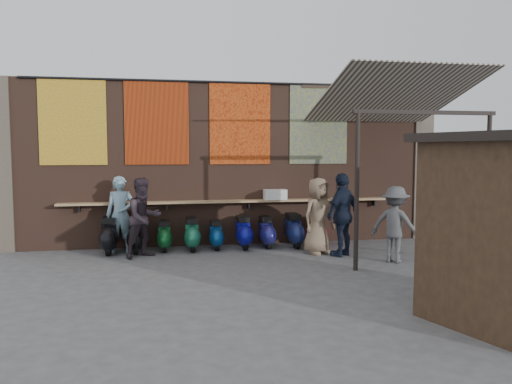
% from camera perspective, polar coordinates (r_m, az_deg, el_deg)
% --- Properties ---
extents(ground, '(70.00, 70.00, 0.00)m').
position_cam_1_polar(ground, '(10.06, -1.32, -8.66)').
color(ground, '#474749').
rests_on(ground, ground).
extents(brick_wall, '(10.00, 0.40, 4.00)m').
position_cam_1_polar(brick_wall, '(12.46, -3.33, 3.22)').
color(brick_wall, brown).
rests_on(brick_wall, ground).
extents(pier_left, '(0.50, 0.50, 4.00)m').
position_cam_1_polar(pier_left, '(12.89, -26.96, 2.76)').
color(pier_left, '#4C4238').
rests_on(pier_left, ground).
extents(pier_right, '(0.50, 0.50, 4.00)m').
position_cam_1_polar(pier_right, '(14.09, 18.17, 3.17)').
color(pier_right, '#4C4238').
rests_on(pier_right, ground).
extents(eating_counter, '(8.00, 0.32, 0.05)m').
position_cam_1_polar(eating_counter, '(12.15, -3.09, -1.07)').
color(eating_counter, '#9E7A51').
rests_on(eating_counter, brick_wall).
extents(shelf_box, '(0.55, 0.30, 0.25)m').
position_cam_1_polar(shelf_box, '(12.31, 2.20, -0.29)').
color(shelf_box, white).
rests_on(shelf_box, eating_counter).
extents(tapestry_redgold, '(1.50, 0.02, 2.00)m').
position_cam_1_polar(tapestry_redgold, '(12.33, -20.21, 7.57)').
color(tapestry_redgold, '#983B16').
rests_on(tapestry_redgold, brick_wall).
extents(tapestry_sun, '(1.50, 0.02, 2.00)m').
position_cam_1_polar(tapestry_sun, '(12.16, -11.27, 7.81)').
color(tapestry_sun, '#F5470E').
rests_on(tapestry_sun, brick_wall).
extents(tapestry_orange, '(1.50, 0.02, 2.00)m').
position_cam_1_polar(tapestry_orange, '(12.30, -1.82, 7.86)').
color(tapestry_orange, '#C95019').
rests_on(tapestry_orange, brick_wall).
extents(tapestry_multi, '(1.50, 0.02, 2.00)m').
position_cam_1_polar(tapestry_multi, '(12.76, 7.17, 7.72)').
color(tapestry_multi, navy).
rests_on(tapestry_multi, brick_wall).
extents(hang_rail, '(9.50, 0.06, 0.06)m').
position_cam_1_polar(hang_rail, '(12.34, -3.24, 12.42)').
color(hang_rail, black).
rests_on(hang_rail, brick_wall).
extents(scooter_stool_0, '(0.39, 0.87, 0.82)m').
position_cam_1_polar(scooter_stool_0, '(11.86, -16.40, -4.76)').
color(scooter_stool_0, black).
rests_on(scooter_stool_0, ground).
extents(scooter_stool_1, '(0.37, 0.83, 0.78)m').
position_cam_1_polar(scooter_stool_1, '(11.81, -13.54, -4.84)').
color(scooter_stool_1, black).
rests_on(scooter_stool_1, ground).
extents(scooter_stool_2, '(0.33, 0.73, 0.69)m').
position_cam_1_polar(scooter_stool_2, '(11.86, -10.43, -4.97)').
color(scooter_stool_2, '#105125').
rests_on(scooter_stool_2, ground).
extents(scooter_stool_3, '(0.36, 0.79, 0.75)m').
position_cam_1_polar(scooter_stool_3, '(11.82, -7.33, -4.81)').
color(scooter_stool_3, '#19674A').
rests_on(scooter_stool_3, ground).
extents(scooter_stool_4, '(0.32, 0.71, 0.67)m').
position_cam_1_polar(scooter_stool_4, '(11.90, -4.61, -4.92)').
color(scooter_stool_4, navy).
rests_on(scooter_stool_4, ground).
extents(scooter_stool_5, '(0.36, 0.80, 0.76)m').
position_cam_1_polar(scooter_stool_5, '(11.95, -1.45, -4.65)').
color(scooter_stool_5, '#0B0E82').
rests_on(scooter_stool_5, ground).
extents(scooter_stool_6, '(0.35, 0.77, 0.73)m').
position_cam_1_polar(scooter_stool_6, '(12.07, 1.20, -4.62)').
color(scooter_stool_6, navy).
rests_on(scooter_stool_6, ground).
extents(scooter_stool_7, '(0.38, 0.84, 0.80)m').
position_cam_1_polar(scooter_stool_7, '(12.18, 4.36, -4.39)').
color(scooter_stool_7, navy).
rests_on(scooter_stool_7, ground).
extents(scooter_stool_8, '(0.33, 0.73, 0.70)m').
position_cam_1_polar(scooter_stool_8, '(12.44, 7.03, -4.46)').
color(scooter_stool_8, maroon).
rests_on(scooter_stool_8, ground).
extents(diner_left, '(0.65, 0.44, 1.76)m').
position_cam_1_polar(diner_left, '(11.79, -15.23, -2.49)').
color(diner_left, '#7CA1B5').
rests_on(diner_left, ground).
extents(diner_right, '(1.07, 1.02, 1.74)m').
position_cam_1_polar(diner_right, '(11.17, -12.69, -2.88)').
color(diner_right, '#31262F').
rests_on(diner_right, ground).
extents(shopper_navy, '(1.14, 1.00, 1.84)m').
position_cam_1_polar(shopper_navy, '(11.19, 9.88, -2.57)').
color(shopper_navy, black).
rests_on(shopper_navy, ground).
extents(shopper_grey, '(1.16, 1.14, 1.60)m').
position_cam_1_polar(shopper_grey, '(10.82, 15.61, -3.58)').
color(shopper_grey, '#505155').
rests_on(shopper_grey, ground).
extents(shopper_tan, '(1.00, 0.88, 1.73)m').
position_cam_1_polar(shopper_tan, '(11.36, 7.12, -2.72)').
color(shopper_tan, '#856D55').
rests_on(shopper_tan, ground).
extents(stall_sign, '(1.15, 0.43, 0.50)m').
position_cam_1_polar(stall_sign, '(8.18, 23.05, 0.46)').
color(stall_sign, gold).
rests_on(stall_sign, market_stall).
extents(stall_shelf, '(1.81, 0.71, 0.06)m').
position_cam_1_polar(stall_shelf, '(8.29, 22.85, -5.64)').
color(stall_shelf, '#473321').
rests_on(stall_shelf, market_stall).
extents(awning_canvas, '(3.20, 3.28, 0.97)m').
position_cam_1_polar(awning_canvas, '(11.77, 15.26, 10.52)').
color(awning_canvas, beige).
rests_on(awning_canvas, brick_wall).
extents(awning_ledger, '(3.30, 0.08, 0.12)m').
position_cam_1_polar(awning_ledger, '(13.26, 12.25, 11.66)').
color(awning_ledger, '#33261C').
rests_on(awning_ledger, brick_wall).
extents(awning_header, '(3.00, 0.08, 0.08)m').
position_cam_1_polar(awning_header, '(10.41, 18.84, 8.61)').
color(awning_header, black).
rests_on(awning_header, awning_post_left).
extents(awning_post_left, '(0.09, 0.09, 3.10)m').
position_cam_1_polar(awning_post_left, '(9.81, 11.45, 0.07)').
color(awning_post_left, black).
rests_on(awning_post_left, ground).
extents(awning_post_right, '(0.09, 0.09, 3.10)m').
position_cam_1_polar(awning_post_right, '(11.16, 24.90, 0.28)').
color(awning_post_right, black).
rests_on(awning_post_right, ground).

